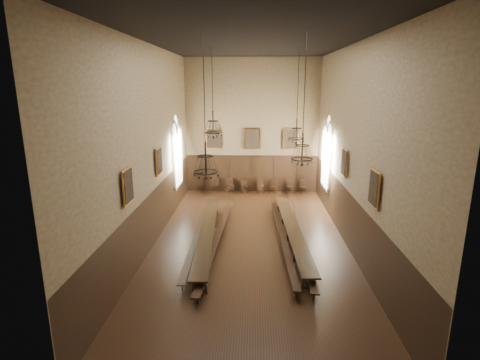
# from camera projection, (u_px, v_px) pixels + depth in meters

# --- Properties ---
(floor) EXTENTS (9.00, 18.00, 0.02)m
(floor) POSITION_uv_depth(u_px,v_px,m) (250.00, 243.00, 17.59)
(floor) COLOR black
(floor) RESTS_ON ground
(ceiling) EXTENTS (9.00, 18.00, 0.02)m
(ceiling) POSITION_uv_depth(u_px,v_px,m) (251.00, 40.00, 15.37)
(ceiling) COLOR black
(ceiling) RESTS_ON ground
(wall_back) EXTENTS (9.00, 0.02, 9.00)m
(wall_back) POSITION_uv_depth(u_px,v_px,m) (252.00, 127.00, 25.20)
(wall_back) COLOR #8B7A56
(wall_back) RESTS_ON ground
(wall_front) EXTENTS (9.00, 0.02, 9.00)m
(wall_front) POSITION_uv_depth(u_px,v_px,m) (246.00, 220.00, 7.75)
(wall_front) COLOR #8B7A56
(wall_front) RESTS_ON ground
(wall_left) EXTENTS (0.02, 18.00, 9.00)m
(wall_left) POSITION_uv_depth(u_px,v_px,m) (149.00, 148.00, 16.64)
(wall_left) COLOR #8B7A56
(wall_left) RESTS_ON ground
(wall_right) EXTENTS (0.02, 18.00, 9.00)m
(wall_right) POSITION_uv_depth(u_px,v_px,m) (354.00, 149.00, 16.31)
(wall_right) COLOR #8B7A56
(wall_right) RESTS_ON ground
(wainscot_panelling) EXTENTS (9.00, 18.00, 2.50)m
(wainscot_panelling) POSITION_uv_depth(u_px,v_px,m) (250.00, 218.00, 17.28)
(wainscot_panelling) COLOR black
(wainscot_panelling) RESTS_ON floor
(table_left) EXTENTS (1.18, 9.53, 0.74)m
(table_left) POSITION_uv_depth(u_px,v_px,m) (208.00, 237.00, 17.39)
(table_left) COLOR black
(table_left) RESTS_ON floor
(table_right) EXTENTS (1.06, 9.55, 0.74)m
(table_right) POSITION_uv_depth(u_px,v_px,m) (292.00, 235.00, 17.61)
(table_right) COLOR black
(table_right) RESTS_ON floor
(bench_left_outer) EXTENTS (0.51, 9.61, 0.43)m
(bench_left_outer) POSITION_uv_depth(u_px,v_px,m) (198.00, 236.00, 17.76)
(bench_left_outer) COLOR black
(bench_left_outer) RESTS_ON floor
(bench_left_inner) EXTENTS (0.78, 10.53, 0.47)m
(bench_left_inner) POSITION_uv_depth(u_px,v_px,m) (218.00, 239.00, 17.33)
(bench_left_inner) COLOR black
(bench_left_inner) RESTS_ON floor
(bench_right_inner) EXTENTS (0.61, 9.95, 0.45)m
(bench_right_inner) POSITION_uv_depth(u_px,v_px,m) (282.00, 238.00, 17.50)
(bench_right_inner) COLOR black
(bench_right_inner) RESTS_ON floor
(bench_right_outer) EXTENTS (0.75, 10.17, 0.46)m
(bench_right_outer) POSITION_uv_depth(u_px,v_px,m) (303.00, 238.00, 17.41)
(bench_right_outer) COLOR black
(bench_right_outer) RESTS_ON floor
(chair_0) EXTENTS (0.52, 0.52, 0.96)m
(chair_0) POSITION_uv_depth(u_px,v_px,m) (200.00, 188.00, 25.92)
(chair_0) COLOR black
(chair_0) RESTS_ON floor
(chair_1) EXTENTS (0.50, 0.50, 0.90)m
(chair_1) POSITION_uv_depth(u_px,v_px,m) (215.00, 188.00, 25.92)
(chair_1) COLOR black
(chair_1) RESTS_ON floor
(chair_2) EXTENTS (0.52, 0.52, 1.02)m
(chair_2) POSITION_uv_depth(u_px,v_px,m) (230.00, 188.00, 25.78)
(chair_2) COLOR black
(chair_2) RESTS_ON floor
(chair_3) EXTENTS (0.44, 0.44, 0.88)m
(chair_3) POSITION_uv_depth(u_px,v_px,m) (245.00, 189.00, 25.88)
(chair_3) COLOR black
(chair_3) RESTS_ON floor
(chair_4) EXTENTS (0.46, 0.46, 1.03)m
(chair_4) POSITION_uv_depth(u_px,v_px,m) (260.00, 188.00, 25.75)
(chair_4) COLOR black
(chair_4) RESTS_ON floor
(chair_5) EXTENTS (0.50, 0.50, 0.92)m
(chair_5) POSITION_uv_depth(u_px,v_px,m) (273.00, 189.00, 25.76)
(chair_5) COLOR black
(chair_5) RESTS_ON floor
(chair_6) EXTENTS (0.43, 0.43, 0.96)m
(chair_6) POSITION_uv_depth(u_px,v_px,m) (289.00, 189.00, 25.72)
(chair_6) COLOR black
(chair_6) RESTS_ON floor
(chair_7) EXTENTS (0.51, 0.51, 0.93)m
(chair_7) POSITION_uv_depth(u_px,v_px,m) (303.00, 189.00, 25.70)
(chair_7) COLOR black
(chair_7) RESTS_ON floor
(chandelier_back_left) EXTENTS (0.90, 0.90, 4.28)m
(chandelier_back_left) POSITION_uv_depth(u_px,v_px,m) (213.00, 127.00, 18.84)
(chandelier_back_left) COLOR black
(chandelier_back_left) RESTS_ON ceiling
(chandelier_back_right) EXTENTS (0.81, 0.81, 4.56)m
(chandelier_back_right) POSITION_uv_depth(u_px,v_px,m) (296.00, 133.00, 18.86)
(chandelier_back_right) COLOR black
(chandelier_back_right) RESTS_ON ceiling
(chandelier_front_left) EXTENTS (0.93, 0.93, 5.11)m
(chandelier_front_left) POSITION_uv_depth(u_px,v_px,m) (206.00, 164.00, 13.98)
(chandelier_front_left) COLOR black
(chandelier_front_left) RESTS_ON ceiling
(chandelier_front_right) EXTENTS (0.80, 0.80, 4.60)m
(chandelier_front_right) POSITION_uv_depth(u_px,v_px,m) (302.00, 151.00, 13.83)
(chandelier_front_right) COLOR black
(chandelier_front_right) RESTS_ON ceiling
(portrait_back_0) EXTENTS (1.10, 0.12, 1.40)m
(portrait_back_0) POSITION_uv_depth(u_px,v_px,m) (214.00, 139.00, 25.37)
(portrait_back_0) COLOR #BA772C
(portrait_back_0) RESTS_ON wall_back
(portrait_back_1) EXTENTS (1.10, 0.12, 1.40)m
(portrait_back_1) POSITION_uv_depth(u_px,v_px,m) (252.00, 139.00, 25.27)
(portrait_back_1) COLOR #BA772C
(portrait_back_1) RESTS_ON wall_back
(portrait_back_2) EXTENTS (1.10, 0.12, 1.40)m
(portrait_back_2) POSITION_uv_depth(u_px,v_px,m) (290.00, 139.00, 25.18)
(portrait_back_2) COLOR #BA772C
(portrait_back_2) RESTS_ON wall_back
(portrait_left_0) EXTENTS (0.12, 1.00, 1.30)m
(portrait_left_0) POSITION_uv_depth(u_px,v_px,m) (159.00, 161.00, 17.80)
(portrait_left_0) COLOR #BA772C
(portrait_left_0) RESTS_ON wall_left
(portrait_left_1) EXTENTS (0.12, 1.00, 1.30)m
(portrait_left_1) POSITION_uv_depth(u_px,v_px,m) (128.00, 186.00, 13.44)
(portrait_left_1) COLOR #BA772C
(portrait_left_1) RESTS_ON wall_left
(portrait_right_0) EXTENTS (0.12, 1.00, 1.30)m
(portrait_right_0) POSITION_uv_depth(u_px,v_px,m) (344.00, 163.00, 17.48)
(portrait_right_0) COLOR #BA772C
(portrait_right_0) RESTS_ON wall_right
(portrait_right_1) EXTENTS (0.12, 1.00, 1.30)m
(portrait_right_1) POSITION_uv_depth(u_px,v_px,m) (374.00, 188.00, 13.12)
(portrait_right_1) COLOR #BA772C
(portrait_right_1) RESTS_ON wall_right
(window_right) EXTENTS (0.20, 2.20, 4.60)m
(window_right) POSITION_uv_depth(u_px,v_px,m) (327.00, 152.00, 21.91)
(window_right) COLOR white
(window_right) RESTS_ON wall_right
(window_left) EXTENTS (0.20, 2.20, 4.60)m
(window_left) POSITION_uv_depth(u_px,v_px,m) (177.00, 151.00, 22.24)
(window_left) COLOR white
(window_left) RESTS_ON wall_left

